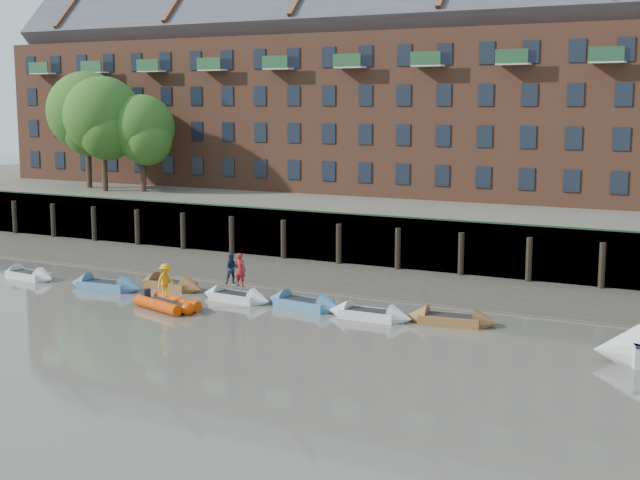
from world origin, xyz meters
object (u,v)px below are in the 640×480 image
Objects in this scene: rowboat_2 at (171,285)px; person_rib_crew at (166,281)px; rowboat_6 at (451,320)px; rowboat_4 at (304,304)px; person_rower_a at (240,270)px; rowboat_0 at (28,275)px; rowboat_3 at (236,297)px; rib_tender at (169,304)px; person_rower_b at (232,269)px; rowboat_1 at (105,286)px; rowboat_5 at (369,314)px.

rowboat_2 is 4.98m from person_rib_crew.
person_rib_crew is at bearing -172.68° from rowboat_6.
rowboat_4 is at bearing 174.57° from rowboat_6.
person_rib_crew is at bearing -48.36° from rowboat_2.
rowboat_2 is 16.19m from rowboat_6.
person_rower_a is at bearing -2.73° from rowboat_2.
rowboat_4 is (17.70, 0.94, 0.02)m from rowboat_0.
rowboat_3 is 0.93× the size of rowboat_4.
rib_tender is at bearing 54.54° from person_rower_a.
rowboat_0 is 12.09m from person_rib_crew.
rowboat_0 is 2.65× the size of person_rower_b.
rowboat_6 reaches higher than rowboat_0.
rowboat_1 reaches higher than rowboat_4.
rowboat_6 is (3.74, 0.80, 0.00)m from rowboat_5.
rowboat_5 is 2.50× the size of person_rower_a.
rowboat_2 is at bearing -9.88° from person_rower_a.
rowboat_4 is at bearing 7.64° from rowboat_3.
rowboat_3 is 2.48× the size of person_rower_a.
rowboat_3 is 1.49m from person_rower_a.
rowboat_6 is (16.19, -0.30, -0.00)m from rowboat_2.
rowboat_4 reaches higher than rowboat_3.
rowboat_2 is (3.05, 1.81, -0.01)m from rowboat_1.
rowboat_1 is 11.77m from rowboat_4.
rowboat_1 is at bearing 176.54° from rowboat_6.
rowboat_3 is 7.66m from rowboat_5.
rowboat_6 is (19.24, 1.51, -0.01)m from rowboat_1.
rowboat_1 is at bearing -167.09° from rowboat_4.
person_rib_crew reaches higher than rowboat_0.
rowboat_6 is at bearing -177.30° from person_rower_a.
person_rower_b is (7.48, 1.21, 1.39)m from rowboat_1.
rowboat_1 is 1.02× the size of rowboat_2.
rowboat_0 is 2.53× the size of person_rib_crew.
rowboat_2 is at bearing 133.70° from person_rower_b.
person_rower_b is (1.51, 3.35, 1.34)m from rib_tender.
person_rib_crew is at bearing -5.79° from rowboat_0.
rib_tender is at bearing -24.59° from rowboat_1.
person_rib_crew is (-0.17, -0.03, 1.16)m from rib_tender.
rowboat_5 is 8.16m from person_rower_b.
rowboat_2 is at bearing 144.54° from rib_tender.
person_rower_b is at bearing -20.83° from person_rib_crew.
person_rib_crew is (5.80, -2.16, 1.21)m from rowboat_1.
rowboat_2 is 2.69× the size of person_rib_crew.
person_rib_crew is at bearing -25.36° from rowboat_1.
rowboat_1 reaches higher than rowboat_2.
rowboat_5 reaches higher than rib_tender.
rowboat_1 reaches higher than rowboat_0.
rowboat_1 is 2.88× the size of person_rower_b.
rowboat_1 is 3.55m from rowboat_2.
rowboat_3 is at bearing -27.67° from person_rib_crew.
person_rower_a is (5.09, -0.87, 1.45)m from rowboat_2.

